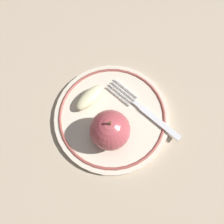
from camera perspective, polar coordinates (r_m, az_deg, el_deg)
name	(u,v)px	position (r m, az deg, el deg)	size (l,w,h in m)	color
ground_plane	(123,117)	(0.51, 2.51, -1.18)	(2.00, 2.00, 0.00)	tan
plate	(112,117)	(0.51, 0.00, -1.05)	(0.23, 0.23, 0.01)	beige
apple_red_whole	(110,130)	(0.45, -0.46, -4.17)	(0.07, 0.07, 0.08)	#B3474E
apple_slice_front	(89,98)	(0.51, -5.21, 3.28)	(0.07, 0.03, 0.02)	beige
fork	(146,111)	(0.51, 7.78, 0.13)	(0.05, 0.18, 0.00)	silver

